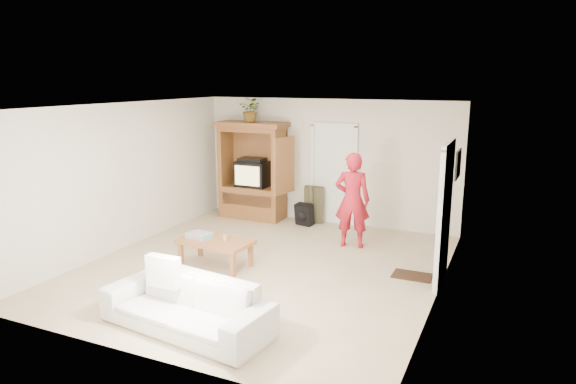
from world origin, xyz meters
The scene contains 19 objects.
floor centered at (0.00, 0.00, 0.00)m, with size 6.00×6.00×0.00m, color tan.
ceiling centered at (0.00, 0.00, 2.60)m, with size 6.00×6.00×0.00m, color white.
wall_back centered at (0.00, 3.00, 1.30)m, with size 5.50×5.50×0.00m, color silver.
wall_front centered at (0.00, -3.00, 1.30)m, with size 5.50×5.50×0.00m, color silver.
wall_left centered at (-2.75, 0.00, 1.30)m, with size 6.00×6.00×0.00m, color silver.
wall_right centered at (2.75, 0.00, 1.30)m, with size 6.00×6.00×0.00m, color silver.
armoire centered at (-1.58, 2.66, 0.91)m, with size 1.82×1.14×2.10m.
door_back centered at (0.15, 2.97, 1.02)m, with size 0.85×0.05×2.04m, color white.
doorway_right centered at (2.73, 0.60, 1.02)m, with size 0.05×0.90×2.04m, color black.
framed_picture centered at (2.73, 1.90, 1.60)m, with size 0.03×0.60×0.48m, color black.
doormat centered at (2.30, 0.60, 0.01)m, with size 0.60×0.40×0.02m, color #382316.
plant centered at (-1.60, 2.63, 2.36)m, with size 0.46×0.40×0.51m, color #4C7238.
man centered at (0.99, 1.62, 0.87)m, with size 0.63×0.42×1.74m, color red.
sofa centered at (0.12, -2.27, 0.32)m, with size 2.17×0.85×0.63m, color silver.
coffee_table centered at (-0.74, -0.26, 0.39)m, with size 1.24×0.75×0.44m.
towel centered at (-1.04, -0.26, 0.48)m, with size 0.38×0.28×0.08m, color #FE5477.
candle centered at (-0.57, -0.21, 0.49)m, with size 0.08×0.08×0.10m, color tan.
backpack_black centered at (-0.32, 2.54, 0.22)m, with size 0.36×0.21×0.44m, color black, non-canonical shape.
backpack_olive centered at (-0.24, 2.85, 0.39)m, with size 0.41×0.30×0.77m, color #47442B, non-canonical shape.
Camera 1 is at (3.62, -7.03, 3.01)m, focal length 32.00 mm.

